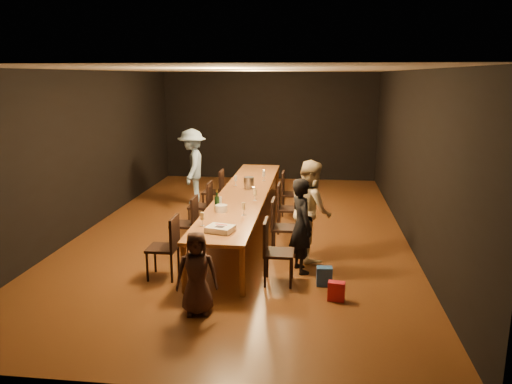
# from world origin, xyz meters

# --- Properties ---
(ground) EXTENTS (10.00, 10.00, 0.00)m
(ground) POSITION_xyz_m (0.00, 0.00, 0.00)
(ground) COLOR #4D2213
(ground) RESTS_ON ground
(room_shell) EXTENTS (6.04, 10.04, 3.02)m
(room_shell) POSITION_xyz_m (0.00, 0.00, 2.08)
(room_shell) COLOR black
(room_shell) RESTS_ON ground
(table) EXTENTS (0.90, 6.00, 0.75)m
(table) POSITION_xyz_m (0.00, 0.00, 0.70)
(table) COLOR brown
(table) RESTS_ON ground
(chair_right_0) EXTENTS (0.42, 0.42, 0.93)m
(chair_right_0) POSITION_xyz_m (0.85, -2.40, 0.47)
(chair_right_0) COLOR black
(chair_right_0) RESTS_ON ground
(chair_right_1) EXTENTS (0.42, 0.42, 0.93)m
(chair_right_1) POSITION_xyz_m (0.85, -1.20, 0.47)
(chair_right_1) COLOR black
(chair_right_1) RESTS_ON ground
(chair_right_2) EXTENTS (0.42, 0.42, 0.93)m
(chair_right_2) POSITION_xyz_m (0.85, 0.00, 0.47)
(chair_right_2) COLOR black
(chair_right_2) RESTS_ON ground
(chair_right_3) EXTENTS (0.42, 0.42, 0.93)m
(chair_right_3) POSITION_xyz_m (0.85, 1.20, 0.47)
(chair_right_3) COLOR black
(chair_right_3) RESTS_ON ground
(chair_left_0) EXTENTS (0.42, 0.42, 0.93)m
(chair_left_0) POSITION_xyz_m (-0.85, -2.40, 0.47)
(chair_left_0) COLOR black
(chair_left_0) RESTS_ON ground
(chair_left_1) EXTENTS (0.42, 0.42, 0.93)m
(chair_left_1) POSITION_xyz_m (-0.85, -1.20, 0.47)
(chair_left_1) COLOR black
(chair_left_1) RESTS_ON ground
(chair_left_2) EXTENTS (0.42, 0.42, 0.93)m
(chair_left_2) POSITION_xyz_m (-0.85, 0.00, 0.47)
(chair_left_2) COLOR black
(chair_left_2) RESTS_ON ground
(chair_left_3) EXTENTS (0.42, 0.42, 0.93)m
(chair_left_3) POSITION_xyz_m (-0.85, 1.20, 0.47)
(chair_left_3) COLOR black
(chair_left_3) RESTS_ON ground
(woman_birthday) EXTENTS (0.51, 0.62, 1.44)m
(woman_birthday) POSITION_xyz_m (1.15, -1.92, 0.72)
(woman_birthday) COLOR black
(woman_birthday) RESTS_ON ground
(woman_tan) EXTENTS (0.83, 0.94, 1.61)m
(woman_tan) POSITION_xyz_m (1.28, -1.32, 0.81)
(woman_tan) COLOR beige
(woman_tan) RESTS_ON ground
(man_blue) EXTENTS (0.78, 1.19, 1.72)m
(man_blue) POSITION_xyz_m (-1.49, 1.98, 0.86)
(man_blue) COLOR #86A9CF
(man_blue) RESTS_ON ground
(child) EXTENTS (0.57, 0.43, 1.06)m
(child) POSITION_xyz_m (-0.08, -3.45, 0.53)
(child) COLOR #392520
(child) RESTS_ON ground
(gift_bag_red) EXTENTS (0.23, 0.15, 0.26)m
(gift_bag_red) POSITION_xyz_m (1.65, -2.89, 0.13)
(gift_bag_red) COLOR red
(gift_bag_red) RESTS_ON ground
(gift_bag_blue) EXTENTS (0.22, 0.16, 0.27)m
(gift_bag_blue) POSITION_xyz_m (1.50, -2.41, 0.14)
(gift_bag_blue) COLOR #224C96
(gift_bag_blue) RESTS_ON ground
(birthday_cake) EXTENTS (0.43, 0.38, 0.09)m
(birthday_cake) POSITION_xyz_m (0.02, -2.45, 0.79)
(birthday_cake) COLOR white
(birthday_cake) RESTS_ON table
(plate_stack) EXTENTS (0.22, 0.22, 0.11)m
(plate_stack) POSITION_xyz_m (-0.16, -1.41, 0.81)
(plate_stack) COLOR silver
(plate_stack) RESTS_ON table
(champagne_bottle) EXTENTS (0.10, 0.10, 0.33)m
(champagne_bottle) POSITION_xyz_m (-0.26, -1.27, 0.91)
(champagne_bottle) COLOR black
(champagne_bottle) RESTS_ON table
(ice_bucket) EXTENTS (0.26, 0.26, 0.22)m
(ice_bucket) POSITION_xyz_m (0.05, 0.37, 0.86)
(ice_bucket) COLOR #AFAFB4
(ice_bucket) RESTS_ON table
(wineglass_0) EXTENTS (0.06, 0.06, 0.21)m
(wineglass_0) POSITION_xyz_m (-0.29, -2.21, 0.85)
(wineglass_0) COLOR beige
(wineglass_0) RESTS_ON table
(wineglass_1) EXTENTS (0.06, 0.06, 0.21)m
(wineglass_1) POSITION_xyz_m (0.22, -1.57, 0.85)
(wineglass_1) COLOR beige
(wineglass_1) RESTS_ON table
(wineglass_2) EXTENTS (0.06, 0.06, 0.21)m
(wineglass_2) POSITION_xyz_m (-0.22, -1.23, 0.85)
(wineglass_2) COLOR silver
(wineglass_2) RESTS_ON table
(wineglass_3) EXTENTS (0.06, 0.06, 0.21)m
(wineglass_3) POSITION_xyz_m (0.28, -0.61, 0.85)
(wineglass_3) COLOR beige
(wineglass_3) RESTS_ON table
(wineglass_4) EXTENTS (0.06, 0.06, 0.21)m
(wineglass_4) POSITION_xyz_m (-0.25, 0.56, 0.85)
(wineglass_4) COLOR silver
(wineglass_4) RESTS_ON table
(wineglass_5) EXTENTS (0.06, 0.06, 0.21)m
(wineglass_5) POSITION_xyz_m (0.26, 1.10, 0.85)
(wineglass_5) COLOR silver
(wineglass_5) RESTS_ON table
(tealight_near) EXTENTS (0.05, 0.05, 0.03)m
(tealight_near) POSITION_xyz_m (0.15, -2.28, 0.77)
(tealight_near) COLOR #B2B7B2
(tealight_near) RESTS_ON table
(tealight_mid) EXTENTS (0.05, 0.05, 0.03)m
(tealight_mid) POSITION_xyz_m (0.15, 0.32, 0.77)
(tealight_mid) COLOR #B2B7B2
(tealight_mid) RESTS_ON table
(tealight_far) EXTENTS (0.05, 0.05, 0.03)m
(tealight_far) POSITION_xyz_m (0.15, 2.16, 0.77)
(tealight_far) COLOR #B2B7B2
(tealight_far) RESTS_ON table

